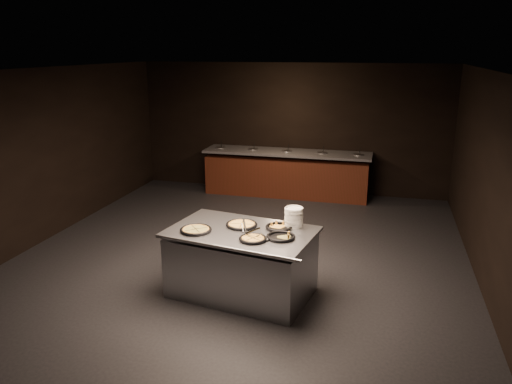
# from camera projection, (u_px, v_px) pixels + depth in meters

# --- Properties ---
(room) EXTENTS (7.02, 8.02, 2.92)m
(room) POSITION_uv_depth(u_px,v_px,m) (242.00, 168.00, 7.59)
(room) COLOR black
(room) RESTS_ON ground
(salad_bar) EXTENTS (3.70, 0.83, 1.18)m
(salad_bar) POSITION_uv_depth(u_px,v_px,m) (286.00, 176.00, 11.18)
(salad_bar) COLOR #531C13
(salad_bar) RESTS_ON ground
(serving_counter) EXTENTS (2.05, 1.50, 0.90)m
(serving_counter) POSITION_uv_depth(u_px,v_px,m) (242.00, 263.00, 6.67)
(serving_counter) COLOR silver
(serving_counter) RESTS_ON ground
(plate_stack) EXTENTS (0.25, 0.25, 0.26)m
(plate_stack) POSITION_uv_depth(u_px,v_px,m) (294.00, 217.00, 6.66)
(plate_stack) COLOR white
(plate_stack) RESTS_ON serving_counter
(pan_veggie_whole) EXTENTS (0.42, 0.42, 0.04)m
(pan_veggie_whole) POSITION_uv_depth(u_px,v_px,m) (196.00, 230.00, 6.52)
(pan_veggie_whole) COLOR black
(pan_veggie_whole) RESTS_ON serving_counter
(pan_cheese_whole) EXTENTS (0.42, 0.42, 0.04)m
(pan_cheese_whole) POSITION_uv_depth(u_px,v_px,m) (242.00, 225.00, 6.71)
(pan_cheese_whole) COLOR black
(pan_cheese_whole) RESTS_ON serving_counter
(pan_cheese_slices_a) EXTENTS (0.36, 0.36, 0.04)m
(pan_cheese_slices_a) POSITION_uv_depth(u_px,v_px,m) (279.00, 227.00, 6.62)
(pan_cheese_slices_a) COLOR black
(pan_cheese_slices_a) RESTS_ON serving_counter
(pan_cheese_slices_b) EXTENTS (0.35, 0.35, 0.04)m
(pan_cheese_slices_b) POSITION_uv_depth(u_px,v_px,m) (253.00, 239.00, 6.21)
(pan_cheese_slices_b) COLOR black
(pan_cheese_slices_b) RESTS_ON serving_counter
(pan_veggie_slices) EXTENTS (0.37, 0.37, 0.04)m
(pan_veggie_slices) POSITION_uv_depth(u_px,v_px,m) (281.00, 237.00, 6.28)
(pan_veggie_slices) COLOR black
(pan_veggie_slices) RESTS_ON serving_counter
(server_left) EXTENTS (0.24, 0.32, 0.18)m
(server_left) POSITION_uv_depth(u_px,v_px,m) (244.00, 226.00, 6.46)
(server_left) COLOR silver
(server_left) RESTS_ON serving_counter
(server_right) EXTENTS (0.32, 0.11, 0.15)m
(server_right) POSITION_uv_depth(u_px,v_px,m) (256.00, 233.00, 6.24)
(server_right) COLOR silver
(server_right) RESTS_ON serving_counter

